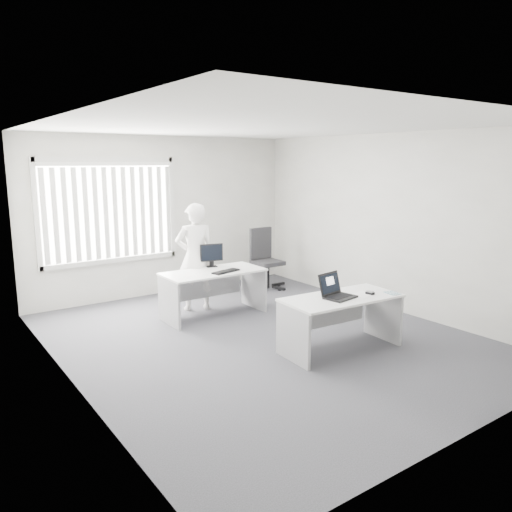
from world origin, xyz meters
TOP-DOWN VIEW (x-y plane):
  - ground at (0.00, 0.00)m, footprint 6.00×6.00m
  - wall_back at (0.00, 3.00)m, footprint 5.00×0.02m
  - wall_front at (0.00, -3.00)m, footprint 5.00×0.02m
  - wall_left at (-2.50, 0.00)m, footprint 0.02×6.00m
  - wall_right at (2.50, 0.00)m, footprint 0.02×6.00m
  - ceiling at (0.00, 0.00)m, footprint 5.00×6.00m
  - window at (-1.00, 2.96)m, footprint 2.32×0.06m
  - blinds at (-1.00, 2.90)m, footprint 2.20×0.10m
  - desk_near at (0.56, -0.89)m, footprint 1.57×0.82m
  - desk_far at (-0.02, 1.27)m, footprint 1.56×0.73m
  - office_chair at (1.67, 2.19)m, footprint 0.65×0.65m
  - person at (-0.08, 1.72)m, footprint 0.72×0.57m
  - laptop at (0.50, -0.93)m, footprint 0.44×0.40m
  - paper_sheet at (0.87, -0.96)m, footprint 0.33×0.26m
  - mouse at (0.94, -1.02)m, footprint 0.08×0.11m
  - booklet at (1.21, -1.16)m, footprint 0.17×0.21m
  - keyboard at (0.09, 1.08)m, footprint 0.49×0.26m
  - monitor at (0.12, 1.55)m, footprint 0.39×0.20m

SIDE VIEW (x-z plane):
  - ground at x=0.00m, z-range 0.00..0.00m
  - office_chair at x=1.67m, z-range -0.21..0.92m
  - desk_near at x=0.56m, z-range 0.15..0.85m
  - desk_far at x=-0.02m, z-range 0.16..0.87m
  - paper_sheet at x=0.87m, z-range 0.70..0.70m
  - booklet at x=1.21m, z-range 0.70..0.70m
  - mouse at x=0.94m, z-range 0.70..0.74m
  - keyboard at x=0.09m, z-range 0.71..0.73m
  - laptop at x=0.50m, z-range 0.70..1.00m
  - person at x=-0.08m, z-range 0.00..1.72m
  - monitor at x=0.12m, z-range 0.71..1.08m
  - wall_back at x=0.00m, z-range 0.00..2.80m
  - wall_front at x=0.00m, z-range 0.00..2.80m
  - wall_left at x=-2.50m, z-range 0.00..2.80m
  - wall_right at x=2.50m, z-range 0.00..2.80m
  - blinds at x=-1.00m, z-range 0.77..2.27m
  - window at x=-1.00m, z-range 0.67..2.43m
  - ceiling at x=0.00m, z-range 2.79..2.81m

